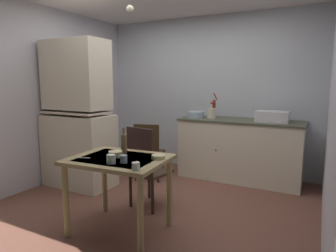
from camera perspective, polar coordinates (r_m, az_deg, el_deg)
The scene contains 21 objects.
ground_plane at distance 3.74m, azimuth -2.60°, elevation -14.84°, with size 4.62×4.62×0.00m, color brown.
wall_back at distance 5.06m, azimuth 7.60°, elevation 6.05°, with size 3.72×0.10×2.54m, color silver.
wall_left at distance 4.66m, azimuth -22.97°, elevation 5.24°, with size 0.10×3.58×2.54m, color silver.
hutch_cabinet at distance 4.35m, azimuth -16.94°, elevation 1.20°, with size 0.98×0.55×2.04m.
counter_cabinet at distance 4.62m, azimuth 13.56°, elevation -4.47°, with size 1.81×0.64×0.92m.
sink_basin at distance 4.45m, azimuth 19.46°, elevation 1.78°, with size 0.44×0.34×0.15m.
hand_pump at distance 4.69m, azimuth 8.82°, elevation 3.61°, with size 0.05×0.27×0.39m.
mixing_bowl_counter at distance 4.71m, azimuth 5.37°, elevation 2.21°, with size 0.26×0.26×0.10m, color #9EB2C6.
stoneware_crock at distance 4.64m, azimuth 8.38°, elevation 2.42°, with size 0.13×0.13×0.15m, color beige.
dining_table at distance 2.95m, azimuth -9.39°, elevation -8.22°, with size 0.97×0.79×0.75m.
chair_far_side at distance 3.49m, azimuth -4.21°, elevation -7.87°, with size 0.46×0.46×0.97m.
chair_by_counter at distance 4.49m, azimuth -3.75°, elevation -4.70°, with size 0.49×0.49×0.87m.
serving_bowl_wide at distance 2.96m, azimuth -10.09°, elevation -5.31°, with size 0.14×0.14×0.06m, color beige.
soup_bowl_small at distance 2.84m, azimuth -1.88°, elevation -5.96°, with size 0.13×0.13×0.04m, color beige.
mug_dark at distance 2.50m, azimuth -6.20°, elevation -7.68°, with size 0.07×0.07×0.06m, color white.
teacup_mint at distance 2.72m, azimuth -8.53°, elevation -6.30°, with size 0.06×0.06×0.07m, color #9EB2C6.
mug_tall at distance 2.72m, azimuth -10.91°, elevation -6.29°, with size 0.08×0.08×0.08m, color white.
glass_bottle at distance 3.08m, azimuth -8.48°, elevation -3.24°, with size 0.06×0.06×0.26m.
table_knife at distance 3.26m, azimuth -10.15°, elevation -4.47°, with size 0.20×0.02×0.01m, color silver.
teaspoon_near_bowl at distance 2.99m, azimuth -16.18°, elevation -5.89°, with size 0.15×0.02×0.01m, color beige.
pendant_bulb at distance 3.48m, azimuth -7.35°, elevation 21.45°, with size 0.08×0.08×0.08m, color #F9EFCC.
Camera 1 is at (1.73, -2.96, 1.48)m, focal length 31.67 mm.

